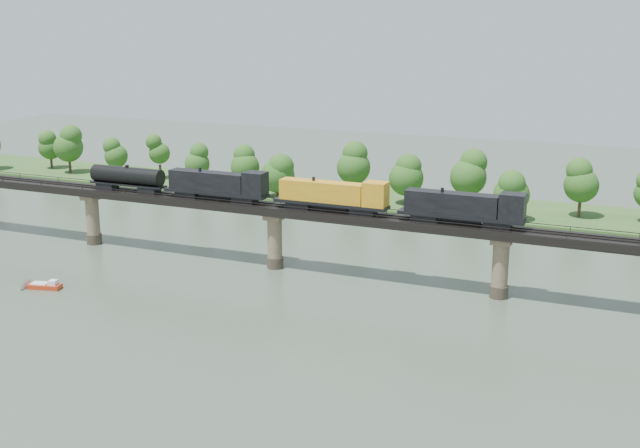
% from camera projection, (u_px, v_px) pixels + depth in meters
% --- Properties ---
extents(ground, '(400.00, 400.00, 0.00)m').
position_uv_depth(ground, '(185.00, 325.00, 117.33)').
color(ground, '#374637').
rests_on(ground, ground).
extents(far_bank, '(300.00, 24.00, 1.60)m').
position_uv_depth(far_bank, '(376.00, 200.00, 192.78)').
color(far_bank, '#2B4D1F').
rests_on(far_bank, ground).
extents(bridge, '(236.00, 30.00, 11.50)m').
position_uv_depth(bridge, '(275.00, 238.00, 142.66)').
color(bridge, '#473A2D').
rests_on(bridge, ground).
extents(bridge_superstructure, '(220.00, 4.90, 0.75)m').
position_uv_depth(bridge_superstructure, '(274.00, 204.00, 141.06)').
color(bridge_superstructure, black).
rests_on(bridge_superstructure, bridge).
extents(far_treeline, '(289.06, 17.54, 13.60)m').
position_uv_depth(far_treeline, '(338.00, 168.00, 189.89)').
color(far_treeline, '#382619').
rests_on(far_treeline, far_bank).
extents(freight_train, '(82.64, 3.22, 5.69)m').
position_uv_depth(freight_train, '(292.00, 192.00, 139.14)').
color(freight_train, black).
rests_on(freight_train, bridge).
extents(motorboat, '(5.79, 3.15, 1.54)m').
position_uv_depth(motorboat, '(45.00, 286.00, 132.82)').
color(motorboat, '#B63014').
rests_on(motorboat, ground).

